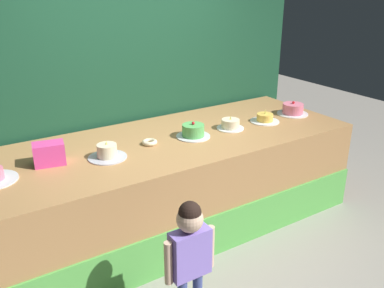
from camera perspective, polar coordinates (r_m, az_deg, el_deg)
ground_plane at (r=3.91m, az=2.24°, el=-15.25°), size 12.00×12.00×0.00m
stage_platform at (r=4.14m, az=-2.95°, el=-5.37°), size 3.68×1.37×0.93m
curtain_backdrop at (r=4.45m, az=-8.29°, el=11.01°), size 4.17×0.08×3.07m
child_figure at (r=2.87m, az=-0.28°, el=-14.31°), size 0.39×0.18×1.02m
pink_box at (r=3.58m, az=-19.13°, el=-1.27°), size 0.27×0.21×0.18m
donut at (r=3.83m, az=-5.87°, el=0.24°), size 0.14×0.14×0.04m
cake_left at (r=3.59m, az=-11.64°, el=-1.13°), size 0.33×0.33×0.16m
cake_center_left at (r=3.98m, az=0.16°, el=1.78°), size 0.33×0.33×0.15m
cake_center_right at (r=4.23m, az=5.33°, el=2.70°), size 0.28×0.28×0.14m
cake_right at (r=4.49m, az=10.03°, el=3.50°), size 0.31×0.31×0.14m
cake_far_right at (r=4.81m, az=13.75°, el=4.67°), size 0.35×0.35×0.15m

